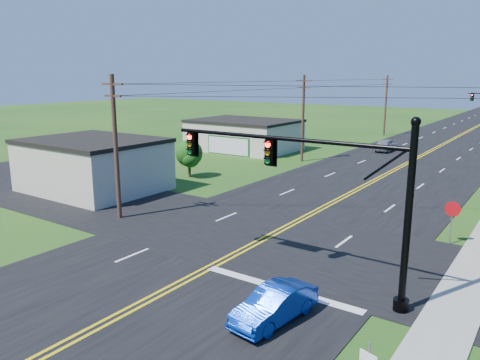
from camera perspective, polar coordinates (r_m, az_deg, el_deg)
The scene contains 13 objects.
ground at distance 18.28m, azimuth -18.66°, elevation -17.20°, with size 260.00×260.00×0.00m, color #174614.
road_main at distance 61.19m, azimuth 22.07°, elevation 3.32°, with size 16.00×220.00×0.04m, color black.
road_cross at distance 26.39m, azimuth 2.76°, elevation -7.06°, with size 70.00×10.00×0.04m, color black.
signal_mast_main at distance 19.67m, azimuth 7.42°, elevation 0.35°, with size 11.30×0.60×7.48m.
cream_bldg_near at distance 38.58m, azimuth -17.44°, elevation 1.80°, with size 10.20×8.20×4.10m.
cream_bldg_far at distance 57.45m, azimuth 0.51°, elevation 5.55°, with size 12.20×9.20×3.70m.
utility_pole_left_a at distance 29.91m, azimuth -14.92°, elevation 4.16°, with size 1.80×0.28×9.00m.
utility_pole_left_b at distance 49.74m, azimuth 7.68°, elevation 7.66°, with size 1.80×0.28×9.00m.
utility_pole_left_c at distance 74.73m, azimuth 17.34°, elevation 8.82°, with size 1.80×0.28×9.00m.
tree_left at distance 41.82m, azimuth -6.22°, elevation 3.25°, with size 2.40×2.40×3.37m.
blue_car at distance 17.83m, azimuth 4.21°, elevation -15.01°, with size 1.34×3.84×1.27m, color #072EA0.
distant_car at distance 58.89m, azimuth 17.38°, elevation 4.07°, with size 1.78×4.43×1.51m, color #A1A2A6.
stop_sign at distance 27.39m, azimuth 24.46°, elevation -3.73°, with size 0.85×0.12×2.39m.
Camera 1 is at (13.13, -9.10, 8.88)m, focal length 35.00 mm.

